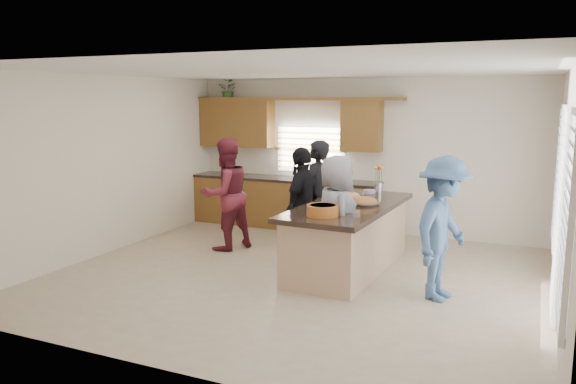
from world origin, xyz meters
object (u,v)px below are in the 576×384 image
at_px(woman_left_back, 316,196).
at_px(woman_right_front, 336,218).
at_px(island, 348,238).
at_px(salad_bowl, 323,210).
at_px(woman_right_back, 443,229).
at_px(woman_left_front, 302,205).
at_px(woman_left_mid, 226,194).

distance_m(woman_left_back, woman_right_front, 1.45).
bearing_deg(island, salad_bowl, -91.71).
distance_m(island, woman_right_back, 1.64).
bearing_deg(woman_left_back, island, 54.13).
bearing_deg(salad_bowl, woman_left_front, 125.87).
bearing_deg(woman_left_mid, salad_bowl, 87.42).
distance_m(woman_right_back, woman_right_front, 1.44).
bearing_deg(island, woman_left_mid, 175.87).
bearing_deg(woman_right_front, woman_right_back, -129.58).
distance_m(salad_bowl, woman_left_front, 1.15).
distance_m(island, woman_left_mid, 2.22).
distance_m(woman_left_mid, woman_right_back, 3.70).
xyz_separation_m(woman_left_mid, woman_right_back, (3.58, -0.95, -0.02)).
bearing_deg(woman_left_mid, woman_right_front, 96.62).
bearing_deg(salad_bowl, woman_left_back, 114.05).
xyz_separation_m(salad_bowl, woman_right_front, (0.05, 0.38, -0.18)).
bearing_deg(woman_right_back, woman_left_mid, 87.91).
bearing_deg(island, woman_left_front, 179.71).
relative_size(island, woman_right_front, 1.62).
height_order(island, woman_left_mid, woman_left_mid).
bearing_deg(woman_left_front, island, 86.66).
xyz_separation_m(island, woman_left_back, (-0.78, 0.72, 0.44)).
bearing_deg(woman_left_back, salad_bowl, 30.87).
xyz_separation_m(salad_bowl, woman_left_mid, (-2.10, 1.13, -0.12)).
bearing_deg(salad_bowl, woman_right_back, 7.27).
bearing_deg(island, woman_left_back, 139.67).
xyz_separation_m(salad_bowl, woman_right_back, (1.48, 0.19, -0.15)).
height_order(woman_left_back, woman_right_front, woman_left_back).
relative_size(woman_left_back, woman_right_front, 1.05).
height_order(island, woman_left_front, woman_left_front).
xyz_separation_m(woman_left_front, woman_right_front, (0.72, -0.54, -0.02)).
distance_m(woman_left_back, woman_left_front, 0.69).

